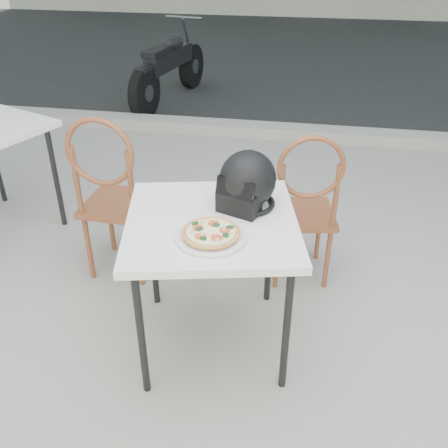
% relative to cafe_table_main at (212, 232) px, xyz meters
% --- Properties ---
extents(ground, '(80.00, 80.00, 0.00)m').
position_rel_cafe_table_main_xyz_m(ground, '(0.25, 0.12, -0.70)').
color(ground, '#999591').
rests_on(ground, ground).
extents(street_asphalt, '(30.00, 8.00, 0.00)m').
position_rel_cafe_table_main_xyz_m(street_asphalt, '(0.25, 7.12, -0.70)').
color(street_asphalt, black).
rests_on(street_asphalt, ground).
extents(curb, '(30.00, 0.25, 0.12)m').
position_rel_cafe_table_main_xyz_m(curb, '(0.25, 3.12, -0.64)').
color(curb, gray).
rests_on(curb, ground).
extents(cafe_table_main, '(0.97, 0.97, 0.77)m').
position_rel_cafe_table_main_xyz_m(cafe_table_main, '(0.00, 0.00, 0.00)').
color(cafe_table_main, white).
rests_on(cafe_table_main, ground).
extents(plate, '(0.34, 0.34, 0.02)m').
position_rel_cafe_table_main_xyz_m(plate, '(0.03, -0.16, 0.08)').
color(plate, white).
rests_on(plate, cafe_table_main).
extents(pizza, '(0.29, 0.29, 0.03)m').
position_rel_cafe_table_main_xyz_m(pizza, '(0.03, -0.16, 0.10)').
color(pizza, '#D7964E').
rests_on(pizza, plate).
extents(helmet, '(0.36, 0.37, 0.29)m').
position_rel_cafe_table_main_xyz_m(helmet, '(0.14, 0.16, 0.20)').
color(helmet, black).
rests_on(helmet, cafe_table_main).
extents(cafe_chair_main, '(0.45, 0.45, 1.02)m').
position_rel_cafe_table_main_xyz_m(cafe_chair_main, '(0.43, 0.64, -0.14)').
color(cafe_chair_main, brown).
rests_on(cafe_chair_main, ground).
extents(cafe_chair_side, '(0.44, 0.44, 1.10)m').
position_rel_cafe_table_main_xyz_m(cafe_chair_side, '(-0.71, 0.50, -0.09)').
color(cafe_chair_side, brown).
rests_on(cafe_chair_side, ground).
extents(motorcycle, '(0.56, 1.91, 0.96)m').
position_rel_cafe_table_main_xyz_m(motorcycle, '(-1.38, 4.14, -0.28)').
color(motorcycle, black).
rests_on(motorcycle, street_asphalt).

